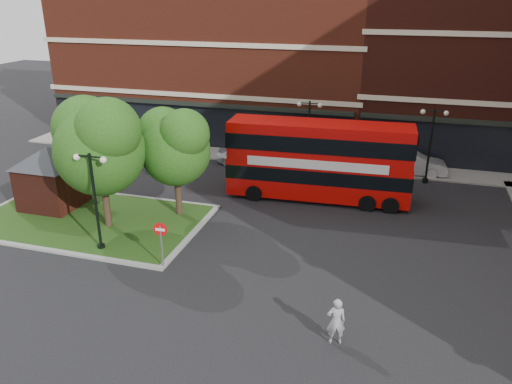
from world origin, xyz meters
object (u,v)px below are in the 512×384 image
(bus, at_px, (319,156))
(woman, at_px, (336,321))
(car_silver, at_px, (245,156))
(car_white, at_px, (411,163))

(bus, distance_m, woman, 13.77)
(bus, xyz_separation_m, woman, (3.01, -13.31, -1.80))
(woman, distance_m, car_silver, 20.20)
(bus, height_order, woman, bus)
(car_silver, distance_m, car_white, 11.71)
(bus, distance_m, car_white, 8.47)
(woman, relative_size, car_silver, 0.45)
(woman, bearing_deg, bus, -92.97)
(bus, relative_size, woman, 5.93)
(car_white, bearing_deg, woman, 169.82)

